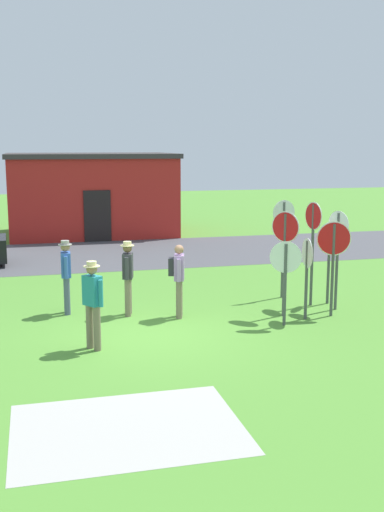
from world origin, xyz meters
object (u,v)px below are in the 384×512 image
object	(u,v)px
stop_sign_leaning_left	(285,269)
person_near_signs	(178,276)
stop_sign_low_front	(333,252)
person_in_teal	(128,274)
stop_sign_center_cluster	(329,247)
stop_sign_rear_left	(283,233)
person_with_sunhat	(93,300)
stop_sign_nearest	(338,244)
stop_sign_tallest	(285,245)
stop_sign_far_back	(313,236)
person_in_dark_shirt	(66,272)
stop_sign_leaning_right	(307,265)

from	to	relation	value
stop_sign_leaning_left	person_near_signs	world-z (taller)	stop_sign_leaning_left
stop_sign_low_front	person_in_teal	size ratio (longest dim) A/B	1.27
stop_sign_center_cluster	person_near_signs	size ratio (longest dim) A/B	1.27
stop_sign_rear_left	person_with_sunhat	world-z (taller)	stop_sign_rear_left
stop_sign_rear_left	stop_sign_nearest	xyz separation A→B (m)	(0.78, -1.46, -0.09)
stop_sign_rear_left	stop_sign_nearest	distance (m)	1.65
stop_sign_center_cluster	stop_sign_tallest	bearing A→B (deg)	-152.74
stop_sign_far_back	person_in_dark_shirt	world-z (taller)	stop_sign_far_back
stop_sign_nearest	person_near_signs	size ratio (longest dim) A/B	1.41
stop_sign_center_cluster	person_in_teal	world-z (taller)	stop_sign_center_cluster
person_in_teal	person_near_signs	size ratio (longest dim) A/B	1.03
stop_sign_leaning_right	stop_sign_tallest	bearing A→B (deg)	133.72
stop_sign_far_back	person_near_signs	xyz separation A→B (m)	(-3.41, -0.25, -0.74)
stop_sign_rear_left	stop_sign_nearest	size ratio (longest dim) A/B	1.06
stop_sign_far_back	person_near_signs	distance (m)	3.50
stop_sign_tallest	person_with_sunhat	bearing A→B (deg)	-163.28
stop_sign_rear_left	stop_sign_leaning_left	bearing A→B (deg)	-111.29
stop_sign_rear_left	person_in_teal	size ratio (longest dim) A/B	1.46
stop_sign_tallest	person_near_signs	distance (m)	2.53
stop_sign_rear_left	person_in_teal	world-z (taller)	stop_sign_rear_left
stop_sign_center_cluster	stop_sign_leaning_right	bearing A→B (deg)	-133.96
stop_sign_leaning_right	stop_sign_rear_left	distance (m)	2.11
stop_sign_leaning_left	stop_sign_rear_left	bearing A→B (deg)	68.71
stop_sign_nearest	person_in_teal	world-z (taller)	stop_sign_nearest
person_in_teal	person_with_sunhat	distance (m)	2.51
stop_sign_nearest	person_in_teal	distance (m)	5.00
stop_sign_tallest	stop_sign_leaning_left	distance (m)	0.89
stop_sign_leaning_left	person_in_dark_shirt	bearing A→B (deg)	154.54
person_in_dark_shirt	person_near_signs	bearing A→B (deg)	-21.56
stop_sign_tallest	stop_sign_leaning_right	xyz separation A→B (m)	(0.38, -0.40, -0.40)
stop_sign_nearest	stop_sign_center_cluster	bearing A→B (deg)	82.15
stop_sign_low_front	stop_sign_center_cluster	size ratio (longest dim) A/B	1.03
person_in_teal	stop_sign_center_cluster	bearing A→B (deg)	-1.79
stop_sign_leaning_left	person_in_teal	world-z (taller)	stop_sign_leaning_left
stop_sign_tallest	stop_sign_leaning_left	xyz separation A→B (m)	(-0.29, -0.74, -0.39)
stop_sign_leaning_left	person_in_dark_shirt	size ratio (longest dim) A/B	1.07
stop_sign_leaning_right	stop_sign_center_cluster	bearing A→B (deg)	46.04
stop_sign_far_back	person_in_teal	size ratio (longest dim) A/B	1.47
stop_sign_far_back	person_in_teal	world-z (taller)	stop_sign_far_back
person_near_signs	stop_sign_rear_left	bearing A→B (deg)	21.42
stop_sign_leaning_left	person_with_sunhat	xyz separation A→B (m)	(-4.22, -0.61, -0.27)
stop_sign_rear_left	person_in_dark_shirt	size ratio (longest dim) A/B	1.46
stop_sign_rear_left	person_in_teal	distance (m)	4.25
stop_sign_leaning_right	stop_sign_nearest	xyz separation A→B (m)	(1.05, 0.60, 0.34)
stop_sign_rear_left	stop_sign_leaning_left	world-z (taller)	stop_sign_rear_left
stop_sign_nearest	person_in_dark_shirt	world-z (taller)	stop_sign_nearest
stop_sign_tallest	stop_sign_nearest	size ratio (longest dim) A/B	1.02
stop_sign_far_back	stop_sign_center_cluster	world-z (taller)	stop_sign_far_back
stop_sign_leaning_right	person_with_sunhat	world-z (taller)	stop_sign_leaning_right
person_in_teal	stop_sign_leaning_right	bearing A→B (deg)	-19.02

